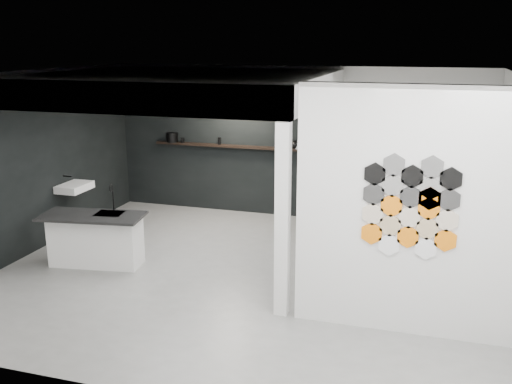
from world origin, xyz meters
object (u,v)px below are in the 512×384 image
(glass_vase, at_px, (299,145))
(utensil_cup, at_px, (183,140))
(kitchen_island, at_px, (96,238))
(stockpot, at_px, (172,137))
(kettle, at_px, (295,144))
(glass_bowl, at_px, (299,146))
(wall_basin, at_px, (75,187))
(bottle_dark, at_px, (219,141))
(partition_panel, at_px, (407,213))

(glass_vase, relative_size, utensil_cup, 1.62)
(kitchen_island, height_order, utensil_cup, utensil_cup)
(stockpot, distance_m, kettle, 2.46)
(glass_bowl, distance_m, glass_vase, 0.01)
(wall_basin, xyz_separation_m, bottle_dark, (1.83, 2.07, 0.54))
(partition_panel, relative_size, glass_vase, 19.41)
(partition_panel, xyz_separation_m, utensil_cup, (-4.39, 3.87, -0.04))
(glass_bowl, bearing_deg, partition_panel, -61.77)
(bottle_dark, distance_m, utensil_cup, 0.76)
(kitchen_island, height_order, stockpot, stockpot)
(kitchen_island, bearing_deg, glass_bowl, 44.45)
(bottle_dark, bearing_deg, stockpot, 180.00)
(wall_basin, xyz_separation_m, kettle, (3.32, 2.07, 0.55))
(glass_bowl, relative_size, utensil_cup, 1.80)
(glass_bowl, distance_m, utensil_cup, 2.32)
(stockpot, xyz_separation_m, glass_bowl, (2.53, 0.00, -0.03))
(wall_basin, xyz_separation_m, utensil_cup, (1.07, 2.07, 0.51))
(bottle_dark, height_order, utensil_cup, bottle_dark)
(stockpot, xyz_separation_m, glass_vase, (2.53, 0.00, -0.02))
(partition_panel, height_order, kettle, partition_panel)
(kettle, xyz_separation_m, utensil_cup, (-2.24, 0.00, -0.03))
(wall_basin, height_order, kitchen_island, kitchen_island)
(partition_panel, distance_m, glass_vase, 4.39)
(glass_bowl, bearing_deg, glass_vase, 0.00)
(kitchen_island, distance_m, kettle, 4.00)
(partition_panel, relative_size, kitchen_island, 1.78)
(glass_bowl, bearing_deg, stockpot, 180.00)
(kettle, bearing_deg, bottle_dark, 177.43)
(utensil_cup, bearing_deg, kitchen_island, -90.71)
(partition_panel, distance_m, wall_basin, 5.78)
(glass_bowl, height_order, glass_vase, glass_vase)
(kitchen_island, relative_size, kettle, 8.67)
(bottle_dark, bearing_deg, kettle, 0.00)
(utensil_cup, bearing_deg, glass_bowl, 0.00)
(glass_vase, xyz_separation_m, bottle_dark, (-1.56, 0.00, -0.00))
(partition_panel, xyz_separation_m, glass_bowl, (-2.08, 3.87, -0.02))
(stockpot, distance_m, glass_bowl, 2.53)
(kitchen_island, xyz_separation_m, utensil_cup, (0.04, 3.13, 0.96))
(partition_panel, distance_m, utensil_cup, 5.85)
(partition_panel, relative_size, kettle, 15.45)
(kettle, distance_m, utensil_cup, 2.24)
(wall_basin, distance_m, stockpot, 2.30)
(kitchen_island, height_order, glass_bowl, glass_bowl)
(partition_panel, distance_m, glass_bowl, 4.39)
(wall_basin, bearing_deg, glass_bowl, 31.35)
(wall_basin, bearing_deg, kettle, 31.90)
(wall_basin, relative_size, kettle, 3.31)
(stockpot, bearing_deg, glass_bowl, 0.00)
(partition_panel, bearing_deg, glass_bowl, 118.23)
(kitchen_island, xyz_separation_m, bottle_dark, (0.80, 3.13, 0.98))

